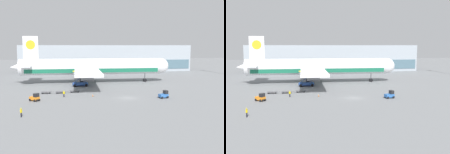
% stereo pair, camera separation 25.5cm
% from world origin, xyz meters
% --- Properties ---
extents(ground_plane, '(400.00, 400.00, 0.00)m').
position_xyz_m(ground_plane, '(0.00, 0.00, 0.00)').
color(ground_plane, slate).
extents(terminal_building, '(90.00, 18.20, 14.00)m').
position_xyz_m(terminal_building, '(6.92, 72.75, 6.99)').
color(terminal_building, '#9EA8B2').
rests_on(terminal_building, ground_plane).
extents(airplane_main, '(58.10, 48.34, 17.00)m').
position_xyz_m(airplane_main, '(-6.62, 28.97, 5.84)').
color(airplane_main, white).
rests_on(airplane_main, ground_plane).
extents(scissor_lift_loader, '(5.34, 3.59, 5.15)m').
position_xyz_m(scissor_lift_loader, '(-10.95, 22.15, 1.98)').
color(scissor_lift_loader, '#284C99').
rests_on(scissor_lift_loader, ground_plane).
extents(baggage_tug_foreground, '(2.65, 1.99, 2.00)m').
position_xyz_m(baggage_tug_foreground, '(9.18, -1.92, 0.88)').
color(baggage_tug_foreground, '#2D66B7').
rests_on(baggage_tug_foreground, ground_plane).
extents(baggage_tug_mid, '(2.77, 2.69, 2.00)m').
position_xyz_m(baggage_tug_mid, '(-23.54, 0.78, 0.88)').
color(baggage_tug_mid, orange).
rests_on(baggage_tug_mid, ground_plane).
extents(baggage_dolly_lead, '(3.72, 1.58, 0.48)m').
position_xyz_m(baggage_dolly_lead, '(-21.49, 10.54, 0.39)').
color(baggage_dolly_lead, '#56565B').
rests_on(baggage_dolly_lead, ground_plane).
extents(baggage_dolly_second, '(3.72, 1.58, 0.48)m').
position_xyz_m(baggage_dolly_second, '(-17.40, 10.15, 0.39)').
color(baggage_dolly_second, '#56565B').
rests_on(baggage_dolly_second, ground_plane).
extents(baggage_dolly_third, '(3.72, 1.58, 0.48)m').
position_xyz_m(baggage_dolly_third, '(-13.33, 10.83, 0.39)').
color(baggage_dolly_third, '#56565B').
rests_on(baggage_dolly_third, ground_plane).
extents(ground_crew_near, '(0.34, 0.53, 1.84)m').
position_xyz_m(ground_crew_near, '(-24.57, -13.43, 1.09)').
color(ground_crew_near, black).
rests_on(ground_crew_near, ground_plane).
extents(ground_crew_far, '(0.49, 0.39, 1.71)m').
position_xyz_m(ground_crew_far, '(-16.49, 4.53, 1.00)').
color(ground_crew_far, black).
rests_on(ground_crew_far, ground_plane).
extents(traffic_cone_near, '(0.40, 0.40, 0.66)m').
position_xyz_m(traffic_cone_near, '(-8.86, 3.71, 0.32)').
color(traffic_cone_near, black).
rests_on(traffic_cone_near, ground_plane).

